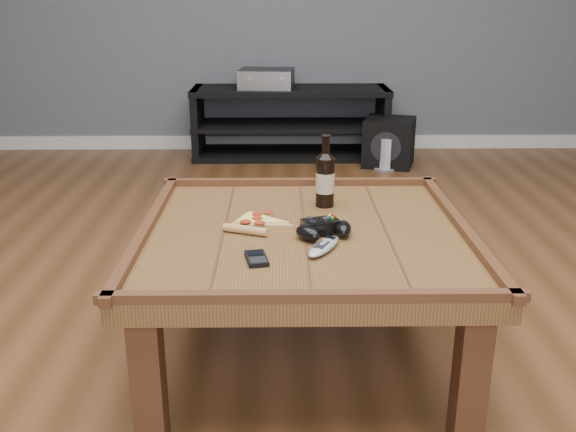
{
  "coord_description": "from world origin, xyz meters",
  "views": [
    {
      "loc": [
        -0.08,
        -1.85,
        1.15
      ],
      "look_at": [
        -0.05,
        -0.07,
        0.52
      ],
      "focal_mm": 40.0,
      "sensor_mm": 36.0,
      "label": 1
    }
  ],
  "objects_px": {
    "remote_control": "(324,246)",
    "pizza_slice": "(256,223)",
    "beer_bottle": "(325,178)",
    "game_console": "(381,155)",
    "media_console": "(290,123)",
    "av_receiver": "(266,79)",
    "coffee_table": "(305,247)",
    "smartphone": "(257,258)",
    "game_controller": "(324,229)",
    "subwoofer": "(389,142)"
  },
  "relations": [
    {
      "from": "remote_control",
      "to": "pizza_slice",
      "type": "bearing_deg",
      "value": 161.61
    },
    {
      "from": "beer_bottle",
      "to": "game_console",
      "type": "height_order",
      "value": "beer_bottle"
    },
    {
      "from": "media_console",
      "to": "pizza_slice",
      "type": "relative_size",
      "value": 4.76
    },
    {
      "from": "av_receiver",
      "to": "game_console",
      "type": "relative_size",
      "value": 1.85
    },
    {
      "from": "media_console",
      "to": "remote_control",
      "type": "distance_m",
      "value": 2.93
    },
    {
      "from": "av_receiver",
      "to": "coffee_table",
      "type": "bearing_deg",
      "value": -80.45
    },
    {
      "from": "media_console",
      "to": "smartphone",
      "type": "bearing_deg",
      "value": -92.7
    },
    {
      "from": "coffee_table",
      "to": "media_console",
      "type": "xyz_separation_m",
      "value": [
        0.0,
        2.75,
        -0.15
      ]
    },
    {
      "from": "coffee_table",
      "to": "game_controller",
      "type": "relative_size",
      "value": 5.61
    },
    {
      "from": "beer_bottle",
      "to": "game_controller",
      "type": "xyz_separation_m",
      "value": [
        -0.02,
        -0.29,
        -0.07
      ]
    },
    {
      "from": "beer_bottle",
      "to": "pizza_slice",
      "type": "relative_size",
      "value": 0.84
    },
    {
      "from": "game_controller",
      "to": "beer_bottle",
      "type": "bearing_deg",
      "value": 66.17
    },
    {
      "from": "av_receiver",
      "to": "subwoofer",
      "type": "bearing_deg",
      "value": -10.95
    },
    {
      "from": "coffee_table",
      "to": "media_console",
      "type": "relative_size",
      "value": 0.74
    },
    {
      "from": "subwoofer",
      "to": "remote_control",
      "type": "bearing_deg",
      "value": -86.68
    },
    {
      "from": "coffee_table",
      "to": "game_controller",
      "type": "xyz_separation_m",
      "value": [
        0.05,
        -0.06,
        0.08
      ]
    },
    {
      "from": "smartphone",
      "to": "game_console",
      "type": "xyz_separation_m",
      "value": [
        0.75,
        2.61,
        -0.36
      ]
    },
    {
      "from": "pizza_slice",
      "to": "av_receiver",
      "type": "xyz_separation_m",
      "value": [
        -0.02,
        2.7,
        0.11
      ]
    },
    {
      "from": "pizza_slice",
      "to": "game_controller",
      "type": "bearing_deg",
      "value": -4.79
    },
    {
      "from": "media_console",
      "to": "subwoofer",
      "type": "height_order",
      "value": "media_console"
    },
    {
      "from": "game_console",
      "to": "media_console",
      "type": "bearing_deg",
      "value": 122.93
    },
    {
      "from": "media_console",
      "to": "game_console",
      "type": "xyz_separation_m",
      "value": [
        0.61,
        -0.38,
        -0.15
      ]
    },
    {
      "from": "game_console",
      "to": "game_controller",
      "type": "bearing_deg",
      "value": -127.93
    },
    {
      "from": "smartphone",
      "to": "remote_control",
      "type": "bearing_deg",
      "value": 9.64
    },
    {
      "from": "beer_bottle",
      "to": "av_receiver",
      "type": "relative_size",
      "value": 0.61
    },
    {
      "from": "pizza_slice",
      "to": "smartphone",
      "type": "bearing_deg",
      "value": -66.99
    },
    {
      "from": "coffee_table",
      "to": "media_console",
      "type": "height_order",
      "value": "media_console"
    },
    {
      "from": "game_controller",
      "to": "game_console",
      "type": "xyz_separation_m",
      "value": [
        0.56,
        2.42,
        -0.38
      ]
    },
    {
      "from": "coffee_table",
      "to": "smartphone",
      "type": "xyz_separation_m",
      "value": [
        -0.14,
        -0.24,
        0.07
      ]
    },
    {
      "from": "game_controller",
      "to": "subwoofer",
      "type": "xyz_separation_m",
      "value": [
        0.62,
        2.54,
        -0.31
      ]
    },
    {
      "from": "pizza_slice",
      "to": "smartphone",
      "type": "height_order",
      "value": "pizza_slice"
    },
    {
      "from": "coffee_table",
      "to": "subwoofer",
      "type": "bearing_deg",
      "value": 74.74
    },
    {
      "from": "game_controller",
      "to": "av_receiver",
      "type": "relative_size",
      "value": 0.46
    },
    {
      "from": "smartphone",
      "to": "subwoofer",
      "type": "distance_m",
      "value": 2.86
    },
    {
      "from": "media_console",
      "to": "remote_control",
      "type": "xyz_separation_m",
      "value": [
        0.05,
        -2.92,
        0.22
      ]
    },
    {
      "from": "remote_control",
      "to": "subwoofer",
      "type": "distance_m",
      "value": 2.74
    },
    {
      "from": "pizza_slice",
      "to": "remote_control",
      "type": "xyz_separation_m",
      "value": [
        0.2,
        -0.21,
        0.0
      ]
    },
    {
      "from": "beer_bottle",
      "to": "remote_control",
      "type": "xyz_separation_m",
      "value": [
        -0.03,
        -0.4,
        -0.09
      ]
    },
    {
      "from": "game_controller",
      "to": "av_receiver",
      "type": "bearing_deg",
      "value": 75.3
    },
    {
      "from": "pizza_slice",
      "to": "remote_control",
      "type": "bearing_deg",
      "value": -25.87
    },
    {
      "from": "coffee_table",
      "to": "remote_control",
      "type": "relative_size",
      "value": 5.83
    },
    {
      "from": "remote_control",
      "to": "game_console",
      "type": "distance_m",
      "value": 2.62
    },
    {
      "from": "game_controller",
      "to": "pizza_slice",
      "type": "distance_m",
      "value": 0.23
    },
    {
      "from": "media_console",
      "to": "game_console",
      "type": "bearing_deg",
      "value": -32.09
    },
    {
      "from": "av_receiver",
      "to": "smartphone",
      "type": "bearing_deg",
      "value": -83.43
    },
    {
      "from": "game_controller",
      "to": "pizza_slice",
      "type": "xyz_separation_m",
      "value": [
        -0.21,
        0.1,
        -0.02
      ]
    },
    {
      "from": "coffee_table",
      "to": "smartphone",
      "type": "height_order",
      "value": "coffee_table"
    },
    {
      "from": "media_console",
      "to": "beer_bottle",
      "type": "distance_m",
      "value": 2.54
    },
    {
      "from": "av_receiver",
      "to": "game_console",
      "type": "xyz_separation_m",
      "value": [
        0.78,
        -0.38,
        -0.47
      ]
    },
    {
      "from": "beer_bottle",
      "to": "smartphone",
      "type": "distance_m",
      "value": 0.53
    }
  ]
}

